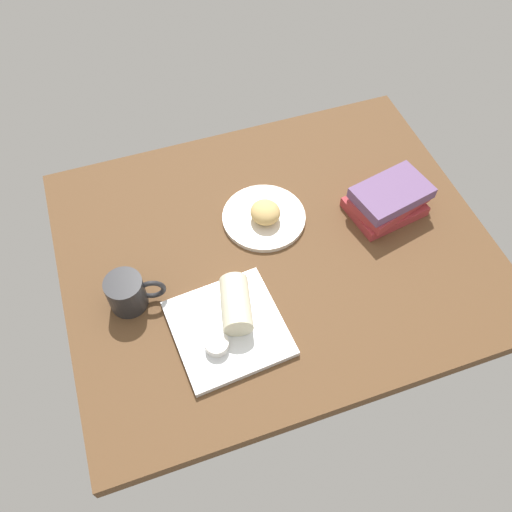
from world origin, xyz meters
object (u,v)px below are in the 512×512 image
book_stack (388,200)px  square_plate (228,328)px  breakfast_wrap (236,304)px  round_plate (264,218)px  sauce_cup (217,344)px  scone_pastry (267,212)px  coffee_mug (128,293)px

book_stack → square_plate: bearing=-158.1°
square_plate → breakfast_wrap: 6.20cm
round_plate → book_stack: (32.50, -8.02, 3.70)cm
square_plate → sauce_cup: size_ratio=4.58×
square_plate → sauce_cup: 6.02cm
scone_pastry → book_stack: size_ratio=0.36×
sauce_cup → scone_pastry: bearing=53.9°
scone_pastry → coffee_mug: bearing=-161.7°
square_plate → breakfast_wrap: bearing=46.7°
scone_pastry → coffee_mug: 41.54cm
round_plate → square_plate: square_plate is taller
scone_pastry → breakfast_wrap: size_ratio=0.62×
scone_pastry → square_plate: scone_pastry is taller
sauce_cup → book_stack: bearing=24.2°
square_plate → round_plate: bearing=56.7°
square_plate → coffee_mug: size_ratio=1.80×
square_plate → coffee_mug: bearing=143.8°
scone_pastry → sauce_cup: (-23.21, -31.82, -1.08)cm
round_plate → breakfast_wrap: size_ratio=1.68×
round_plate → book_stack: book_stack is taller
scone_pastry → book_stack: 32.78cm
sauce_cup → coffee_mug: 24.89cm
round_plate → book_stack: size_ratio=0.99×
square_plate → sauce_cup: sauce_cup is taller
round_plate → breakfast_wrap: (-15.77, -25.43, 4.36)cm
round_plate → sauce_cup: size_ratio=4.10×
book_stack → round_plate: bearing=166.1°
book_stack → scone_pastry: bearing=167.6°
square_plate → book_stack: bearing=21.9°
square_plate → coffee_mug: (-20.09, 14.69, 3.91)cm
breakfast_wrap → scone_pastry: bearing=-111.3°
round_plate → sauce_cup: sauce_cup is taller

